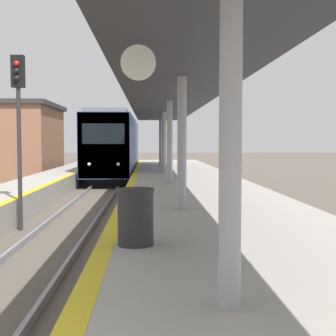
{
  "coord_description": "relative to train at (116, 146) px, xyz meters",
  "views": [
    {
      "loc": [
        2.38,
        -2.46,
        2.57
      ],
      "look_at": [
        3.08,
        14.86,
        1.56
      ],
      "focal_mm": 50.0,
      "sensor_mm": 36.0,
      "label": 1
    }
  ],
  "objects": [
    {
      "name": "signal_mid",
      "position": [
        -1.31,
        -20.51,
        1.24
      ],
      "size": [
        0.36,
        0.31,
        4.97
      ],
      "color": "#2D2D2D",
      "rests_on": "ground"
    },
    {
      "name": "trash_bin",
      "position": [
        2.15,
        -26.35,
        -0.88
      ],
      "size": [
        0.62,
        0.62,
        0.93
      ],
      "color": "#262628",
      "rests_on": "platform_right"
    },
    {
      "name": "train",
      "position": [
        0.0,
        0.0,
        0.0
      ],
      "size": [
        2.76,
        19.01,
        4.34
      ],
      "color": "black",
      "rests_on": "ground"
    },
    {
      "name": "station_canopy",
      "position": [
        3.2,
        -15.41,
        1.98
      ],
      "size": [
        3.29,
        34.69,
        3.5
      ],
      "color": "#99999E",
      "rests_on": "platform_right"
    }
  ]
}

